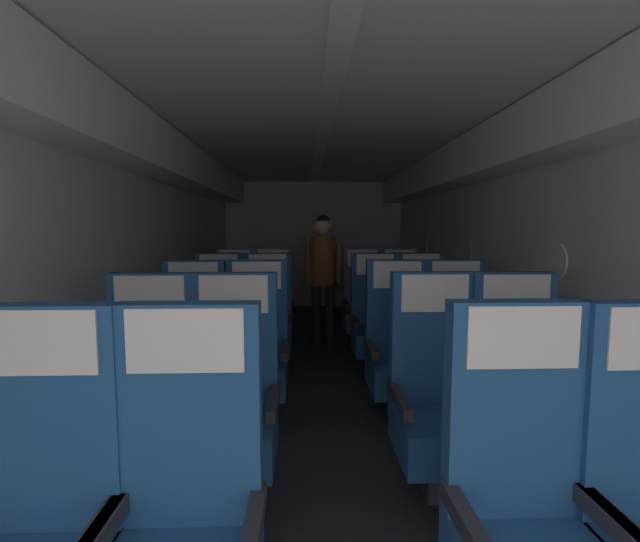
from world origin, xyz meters
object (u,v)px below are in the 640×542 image
seat_a_left_aisle (183,533)px  seat_d_right_aisle (422,323)px  seat_b_right_aisle (520,402)px  seat_c_right_aisle (457,351)px  seat_a_left_window (31,539)px  seat_b_right_window (437,402)px  seat_d_right_window (376,323)px  seat_b_left_window (148,406)px  seat_b_left_aisle (233,405)px  seat_c_left_window (192,354)px  seat_c_left_aisle (257,353)px  seat_a_right_window (529,524)px  seat_e_right_aisle (401,306)px  seat_c_right_window (398,352)px  flight_attendant (323,266)px  seat_e_left_window (235,307)px  seat_e_left_aisle (273,307)px  seat_d_left_aisle (268,324)px  seat_d_left_window (218,325)px  seat_e_right_window (363,306)px

seat_a_left_aisle → seat_d_right_aisle: bearing=62.3°
seat_b_right_aisle → seat_c_right_aisle: bearing=89.5°
seat_a_left_window → seat_b_right_window: same height
seat_b_right_window → seat_d_right_window: same height
seat_b_left_window → seat_c_right_aisle: 2.15m
seat_c_right_aisle → seat_d_right_aisle: (-0.01, 0.96, 0.00)m
seat_b_left_aisle → seat_c_left_window: same height
seat_c_left_window → seat_c_left_aisle: same height
seat_a_right_window → seat_e_right_aisle: (0.44, 3.78, 0.00)m
seat_a_left_aisle → seat_c_right_window: size_ratio=1.00×
seat_c_right_aisle → flight_attendant: bearing=115.6°
seat_b_right_aisle → seat_b_right_window: size_ratio=1.00×
seat_e_left_window → seat_e_left_aisle: 0.45m
seat_d_left_aisle → seat_d_right_aisle: 1.49m
seat_a_left_aisle → seat_d_left_window: size_ratio=1.00×
seat_e_left_window → seat_e_left_aisle: same height
seat_b_right_window → seat_d_left_window: 2.43m
seat_a_left_window → seat_d_right_aisle: (1.93, 2.85, 0.00)m
seat_d_left_window → seat_e_right_window: bearing=32.4°
seat_b_left_window → seat_d_left_aisle: same height
seat_a_left_aisle → seat_e_right_aisle: 4.07m
seat_b_left_window → seat_d_right_window: bearing=52.0°
seat_a_left_window → seat_a_left_aisle: same height
seat_b_right_aisle → seat_e_right_window: size_ratio=1.00×
seat_d_right_window → seat_b_right_aisle: bearing=-77.0°
seat_b_right_aisle → seat_d_right_aisle: bearing=89.9°
seat_b_left_aisle → seat_c_right_aisle: 1.77m
seat_c_right_aisle → seat_c_left_aisle: bearing=179.7°
seat_b_right_window → flight_attendant: size_ratio=0.74×
seat_c_left_window → seat_c_right_aisle: size_ratio=1.00×
seat_a_left_aisle → seat_e_right_aisle: same height
seat_c_left_window → seat_d_left_window: same height
seat_a_right_window → seat_d_left_window: size_ratio=1.00×
seat_c_left_aisle → seat_d_right_aisle: size_ratio=1.00×
seat_b_left_window → seat_c_right_window: (1.50, 0.94, 0.00)m
seat_c_left_window → seat_c_right_aisle: (1.95, 0.01, 0.00)m
seat_b_left_window → seat_e_left_window: bearing=90.3°
seat_b_right_aisle → seat_c_left_window: (-1.94, 0.95, 0.00)m
seat_c_right_window → seat_e_right_aisle: same height
seat_d_right_window → seat_e_left_window: size_ratio=1.00×
seat_a_left_window → seat_c_left_aisle: bearing=76.7°
seat_d_left_aisle → seat_b_left_aisle: bearing=-90.5°
seat_a_left_aisle → seat_d_left_aisle: 2.85m
flight_attendant → seat_b_right_aisle: bearing=-92.4°
seat_c_left_aisle → seat_e_left_aisle: same height
seat_d_right_aisle → seat_e_left_window: (-1.95, 0.97, 0.00)m
seat_d_left_aisle → seat_a_left_aisle: bearing=-90.2°
flight_attendant → seat_c_left_window: bearing=-138.1°
seat_a_right_window → seat_b_right_aisle: same height
seat_c_left_aisle → seat_e_right_window: bearing=61.5°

